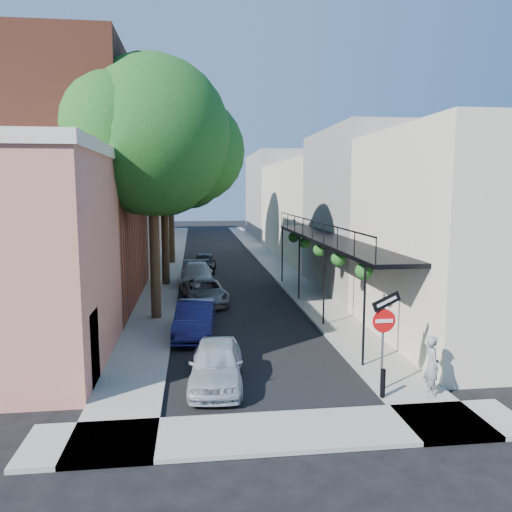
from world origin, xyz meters
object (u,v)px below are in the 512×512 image
object	(u,v)px
oak_near	(162,140)
parked_car_a	(216,364)
parked_car_c	(205,292)
parked_car_e	(204,262)
oak_mid	(170,168)
sign_post	(384,325)
oak_far	(176,157)
pedestrian	(432,365)
bollard	(383,383)
parked_car_b	(195,319)
parked_car_d	(197,275)

from	to	relation	value
oak_near	parked_car_a	distance (m)	10.97
parked_car_c	parked_car_e	bearing A→B (deg)	82.35
oak_mid	sign_post	bearing A→B (deg)	-69.14
sign_post	oak_far	size ratio (longest dim) A/B	0.25
oak_far	parked_car_c	world-z (taller)	oak_far
sign_post	pedestrian	world-z (taller)	sign_post
bollard	parked_car_a	world-z (taller)	parked_car_a
pedestrian	sign_post	bearing A→B (deg)	75.32
parked_car_a	bollard	bearing A→B (deg)	-16.54
bollard	oak_mid	bearing A→B (deg)	109.90
oak_near	parked_car_c	size ratio (longest dim) A/B	2.61
oak_near	oak_mid	xyz separation A→B (m)	(-0.05, 7.97, -0.82)
parked_car_e	parked_car_a	bearing A→B (deg)	-85.66
oak_far	parked_car_b	bearing A→B (deg)	-86.36
parked_car_e	oak_near	bearing A→B (deg)	-94.28
bollard	pedestrian	distance (m)	1.46
sign_post	oak_far	bearing A→B (deg)	103.91
oak_near	parked_car_a	world-z (taller)	oak_near
oak_near	oak_far	bearing A→B (deg)	89.96
oak_near	oak_mid	size ratio (longest dim) A/B	1.12
parked_car_d	pedestrian	bearing A→B (deg)	-69.41
oak_mid	parked_car_e	world-z (taller)	oak_mid
oak_near	bollard	bearing A→B (deg)	-56.88
parked_car_b	parked_car_c	world-z (taller)	parked_car_b
bollard	oak_near	xyz separation A→B (m)	(-6.37, 9.76, 7.36)
parked_car_e	bollard	bearing A→B (deg)	-74.35
parked_car_a	parked_car_c	size ratio (longest dim) A/B	0.88
oak_near	parked_car_e	size ratio (longest dim) A/B	2.90
parked_car_d	oak_far	bearing A→B (deg)	98.91
parked_car_d	parked_car_e	world-z (taller)	parked_car_d
sign_post	oak_near	xyz separation A→B (m)	(-6.53, 9.29, 5.84)
sign_post	parked_car_d	size ratio (longest dim) A/B	0.64
oak_far	pedestrian	world-z (taller)	oak_far
parked_car_b	pedestrian	distance (m)	9.42
oak_far	pedestrian	distance (m)	28.81
oak_far	parked_car_a	xyz separation A→B (m)	(1.88, -25.04, -7.60)
bollard	parked_car_c	size ratio (longest dim) A/B	0.18
pedestrian	parked_car_b	bearing A→B (deg)	49.73
bollard	parked_car_e	size ratio (longest dim) A/B	0.20
parked_car_a	parked_car_b	xyz separation A→B (m)	(-0.61, 5.11, 0.03)
sign_post	parked_car_e	distance (m)	22.47
sign_post	parked_car_c	distance (m)	12.99
bollard	pedestrian	bearing A→B (deg)	0.00
bollard	oak_near	size ratio (longest dim) A/B	0.07
sign_post	pedestrian	xyz separation A→B (m)	(1.23, -0.47, -1.07)
bollard	parked_car_d	size ratio (longest dim) A/B	0.17
sign_post	parked_car_d	world-z (taller)	sign_post
sign_post	parked_car_c	size ratio (longest dim) A/B	0.68
bollard	oak_mid	xyz separation A→B (m)	(-6.42, 17.73, 6.54)
bollard	oak_near	world-z (taller)	oak_near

